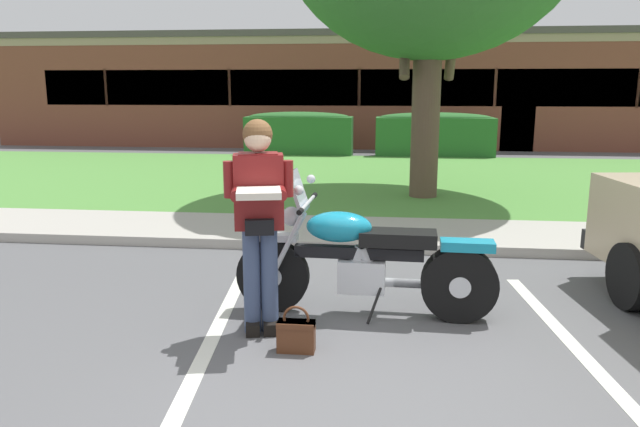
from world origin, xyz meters
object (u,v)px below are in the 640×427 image
(handbag, at_px, (296,333))
(brick_building, at_px, (365,89))
(rider_person, at_px, (259,210))
(motorcycle, at_px, (374,261))
(hedge_center_left, at_px, (435,134))
(hedge_left, at_px, (299,133))

(handbag, distance_m, brick_building, 19.25)
(rider_person, bearing_deg, motorcycle, 27.76)
(rider_person, xyz_separation_m, handbag, (0.33, -0.33, -0.86))
(handbag, xyz_separation_m, brick_building, (-0.30, 19.17, 1.68))
(brick_building, bearing_deg, handbag, -89.11)
(handbag, bearing_deg, hedge_center_left, 81.61)
(handbag, bearing_deg, hedge_left, 98.34)
(hedge_center_left, bearing_deg, hedge_left, -180.00)
(rider_person, height_order, hedge_center_left, rider_person)
(handbag, distance_m, hedge_center_left, 12.97)
(handbag, bearing_deg, brick_building, 90.89)
(hedge_left, height_order, hedge_center_left, same)
(motorcycle, bearing_deg, hedge_center_left, 83.63)
(handbag, height_order, hedge_center_left, hedge_center_left)
(rider_person, bearing_deg, hedge_left, 97.06)
(rider_person, relative_size, hedge_left, 0.57)
(rider_person, distance_m, handbag, 0.98)
(handbag, relative_size, brick_building, 0.01)
(motorcycle, distance_m, rider_person, 1.12)
(rider_person, relative_size, handbag, 4.74)
(handbag, relative_size, hedge_center_left, 0.11)
(rider_person, xyz_separation_m, hedge_center_left, (2.22, 12.49, -0.36))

